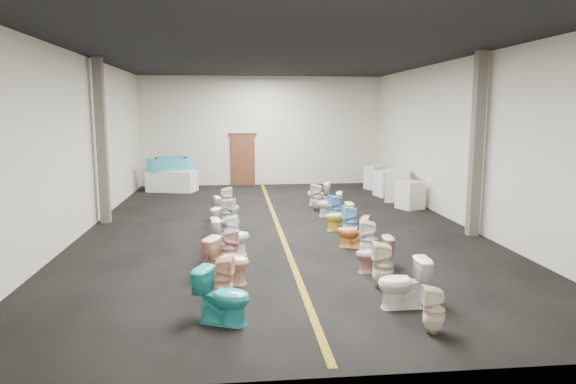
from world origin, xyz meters
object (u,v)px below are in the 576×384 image
toilet_left_8 (227,208)px  toilet_left_7 (228,213)px  display_table (172,181)px  appliance_crate_b (397,185)px  toilet_right_5 (353,232)px  toilet_right_8 (336,209)px  toilet_right_0 (434,310)px  toilet_right_7 (339,216)px  appliance_crate_a (410,195)px  appliance_crate_c (388,184)px  toilet_right_1 (403,283)px  toilet_right_10 (318,197)px  toilet_left_1 (223,279)px  toilet_left_3 (230,248)px  toilet_left_0 (223,296)px  toilet_left_9 (226,201)px  toilet_right_3 (374,254)px  toilet_right_9 (330,204)px  toilet_left_5 (231,230)px  bathtub (171,164)px  appliance_crate_d (375,177)px  toilet_left_2 (228,261)px  toilet_right_4 (369,240)px  toilet_right_11 (319,194)px  toilet_right_2 (383,265)px  toilet_left_4 (230,237)px  toilet_left_6 (226,222)px  toilet_right_6 (350,222)px

toilet_left_8 → toilet_left_7: bearing=168.6°
display_table → appliance_crate_b: appliance_crate_b is taller
toilet_right_5 → toilet_right_8: bearing=-161.1°
toilet_right_0 → toilet_right_7: 6.32m
toilet_right_0 → toilet_left_7: bearing=-149.4°
appliance_crate_a → toilet_right_0: size_ratio=1.26×
appliance_crate_c → toilet_right_1: bearing=-105.6°
toilet_right_5 → toilet_right_10: size_ratio=0.88×
toilet_left_7 → toilet_right_5: bearing=-110.4°
toilet_left_1 → toilet_right_8: toilet_right_8 is taller
display_table → toilet_left_3: (2.30, -10.09, -0.01)m
toilet_left_0 → toilet_right_5: bearing=-12.6°
toilet_left_9 → toilet_right_8: toilet_left_9 is taller
toilet_left_1 → toilet_left_7: toilet_left_7 is taller
toilet_right_1 → display_table: bearing=-158.4°
toilet_right_3 → toilet_right_9: size_ratio=0.96×
toilet_left_3 → toilet_left_5: 1.74m
appliance_crate_c → toilet_right_8: size_ratio=1.17×
bathtub → appliance_crate_d: bathtub is taller
display_table → appliance_crate_d: size_ratio=1.93×
toilet_left_2 → toilet_left_1: bearing=-160.3°
bathtub → toilet_left_3: size_ratio=2.35×
toilet_right_4 → toilet_left_5: bearing=-105.4°
appliance_crate_c → toilet_left_9: (-5.83, -2.78, -0.04)m
toilet_left_3 → toilet_right_11: size_ratio=1.02×
toilet_right_7 → appliance_crate_b: bearing=142.0°
toilet_right_11 → toilet_right_1: bearing=22.3°
toilet_right_2 → toilet_right_7: bearing=-174.1°
toilet_left_3 → toilet_right_9: size_ratio=1.06×
toilet_right_3 → toilet_right_7: 3.54m
toilet_right_8 → toilet_right_9: toilet_right_8 is taller
toilet_left_9 → toilet_right_5: toilet_left_9 is taller
toilet_left_4 → toilet_right_4: 2.94m
toilet_left_0 → toilet_right_4: (2.96, 3.00, 0.01)m
toilet_left_0 → toilet_left_4: bearing=21.9°
toilet_left_5 → toilet_right_9: 4.15m
appliance_crate_d → toilet_left_8: size_ratio=1.30×
toilet_left_6 → appliance_crate_b: bearing=-34.7°
toilet_right_4 → toilet_left_2: bearing=-56.3°
toilet_left_2 → toilet_left_6: (-0.08, 3.52, -0.06)m
appliance_crate_a → toilet_left_6: (-5.77, -3.08, -0.08)m
toilet_left_4 → toilet_right_6: toilet_left_4 is taller
appliance_crate_a → toilet_right_4: appliance_crate_a is taller
toilet_left_5 → toilet_left_7: size_ratio=0.88×
toilet_left_0 → toilet_right_6: same height
display_table → toilet_right_5: 10.21m
toilet_right_7 → toilet_right_8: toilet_right_8 is taller
toilet_right_0 → toilet_right_11: (-0.00, 9.88, 0.04)m
toilet_left_5 → toilet_left_8: toilet_left_8 is taller
display_table → toilet_left_5: (2.30, -8.36, -0.05)m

